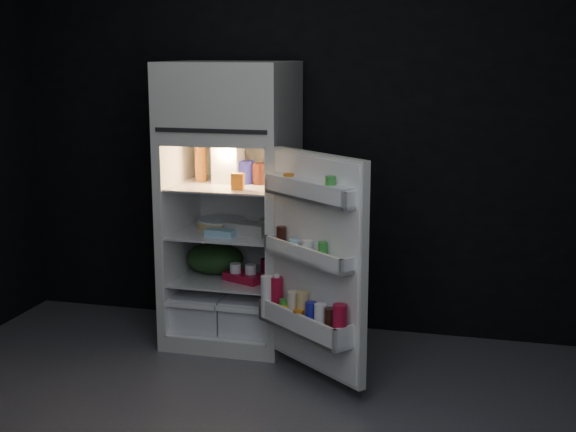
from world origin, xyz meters
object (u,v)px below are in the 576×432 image
(fridge_door, at_px, (313,268))
(yogurt_tray, at_px, (245,277))
(refrigerator, at_px, (232,194))
(milk_jug, at_px, (228,164))
(egg_carton, at_px, (247,229))

(fridge_door, bearing_deg, yogurt_tray, 138.74)
(refrigerator, xyz_separation_m, yogurt_tray, (0.12, -0.13, -0.50))
(milk_jug, bearing_deg, yogurt_tray, -42.10)
(egg_carton, bearing_deg, yogurt_tray, -145.04)
(egg_carton, bearing_deg, fridge_door, -28.84)
(fridge_door, xyz_separation_m, egg_carton, (-0.53, 0.49, 0.08))
(egg_carton, xyz_separation_m, yogurt_tray, (-0.02, -0.01, -0.31))
(refrigerator, xyz_separation_m, milk_jug, (-0.02, 0.00, 0.19))
(fridge_door, relative_size, yogurt_tray, 4.79)
(milk_jug, relative_size, yogurt_tray, 0.94)
(yogurt_tray, bearing_deg, refrigerator, 155.64)
(milk_jug, height_order, egg_carton, milk_jug)
(egg_carton, distance_m, yogurt_tray, 0.31)
(refrigerator, bearing_deg, milk_jug, 177.64)
(refrigerator, relative_size, egg_carton, 6.61)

